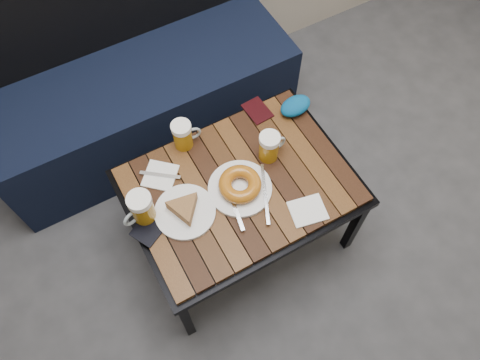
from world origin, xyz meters
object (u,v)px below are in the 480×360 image
cafe_table (240,189)px  passport_burgundy (257,111)px  beer_mug_left (141,208)px  bench (141,96)px  knit_pouch (295,106)px  plate_bagel (240,186)px  plate_pie (185,210)px  beer_mug_right (270,146)px  passport_navy (151,227)px  beer_mug_centre (183,135)px

cafe_table → passport_burgundy: (0.23, 0.26, 0.05)m
cafe_table → passport_burgundy: passport_burgundy is taller
beer_mug_left → bench: bearing=-125.1°
passport_burgundy → knit_pouch: bearing=-31.8°
plate_bagel → plate_pie: bearing=176.4°
cafe_table → beer_mug_right: size_ratio=6.66×
plate_bagel → knit_pouch: plate_bagel is taller
passport_navy → passport_burgundy: size_ratio=1.10×
plate_bagel → cafe_table: bearing=61.2°
beer_mug_left → plate_pie: beer_mug_left is taller
passport_burgundy → knit_pouch: (0.13, -0.07, 0.03)m
bench → knit_pouch: size_ratio=10.33×
passport_navy → beer_mug_right: bearing=68.0°
passport_burgundy → knit_pouch: knit_pouch is taller
plate_pie → passport_navy: plate_pie is taller
cafe_table → beer_mug_centre: (-0.10, 0.26, 0.11)m
cafe_table → knit_pouch: knit_pouch is taller
passport_burgundy → knit_pouch: size_ratio=0.88×
beer_mug_left → beer_mug_right: 0.52m
cafe_table → plate_pie: plate_pie is taller
bench → beer_mug_right: (0.28, -0.67, 0.26)m
plate_bagel → passport_burgundy: plate_bagel is taller
beer_mug_centre → plate_pie: size_ratio=0.56×
beer_mug_centre → beer_mug_right: size_ratio=0.98×
cafe_table → beer_mug_left: beer_mug_left is taller
bench → beer_mug_left: size_ratio=10.14×
knit_pouch → beer_mug_right: bearing=-146.6°
beer_mug_left → plate_bagel: size_ratio=0.46×
beer_mug_left → passport_navy: beer_mug_left is taller
passport_navy → cafe_table: bearing=61.9°
knit_pouch → beer_mug_centre: bearing=171.3°
beer_mug_right → plate_bagel: beer_mug_right is taller
beer_mug_left → knit_pouch: 0.74m
beer_mug_centre → passport_burgundy: size_ratio=1.04×
bench → beer_mug_right: 0.78m
cafe_table → passport_navy: 0.36m
beer_mug_right → cafe_table: bearing=-164.2°
beer_mug_left → beer_mug_centre: (0.26, 0.21, -0.01)m
beer_mug_right → passport_navy: beer_mug_right is taller
beer_mug_left → passport_burgundy: bearing=-176.1°
beer_mug_right → knit_pouch: size_ratio=0.93×
cafe_table → passport_navy: (-0.36, 0.00, 0.05)m
cafe_table → passport_burgundy: size_ratio=7.04×
plate_pie → knit_pouch: (0.59, 0.20, 0.01)m
beer_mug_left → cafe_table: bearing=156.5°
beer_mug_right → knit_pouch: beer_mug_right is taller
bench → beer_mug_left: 0.77m
beer_mug_right → passport_burgundy: bearing=68.1°
cafe_table → plate_pie: bearing=-177.9°
beer_mug_right → plate_pie: 0.39m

